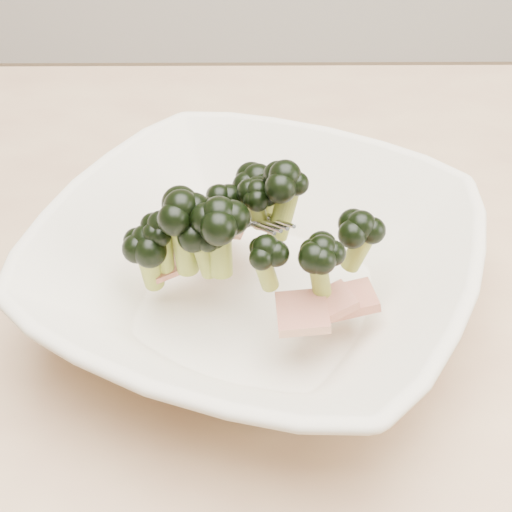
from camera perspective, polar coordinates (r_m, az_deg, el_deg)
name	(u,v)px	position (r m, az deg, el deg)	size (l,w,h in m)	color
dining_table	(338,378)	(0.63, 6.55, -9.69)	(1.20, 0.80, 0.75)	tan
broccoli_dish	(254,265)	(0.52, -0.13, -0.71)	(0.41, 0.41, 0.13)	beige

